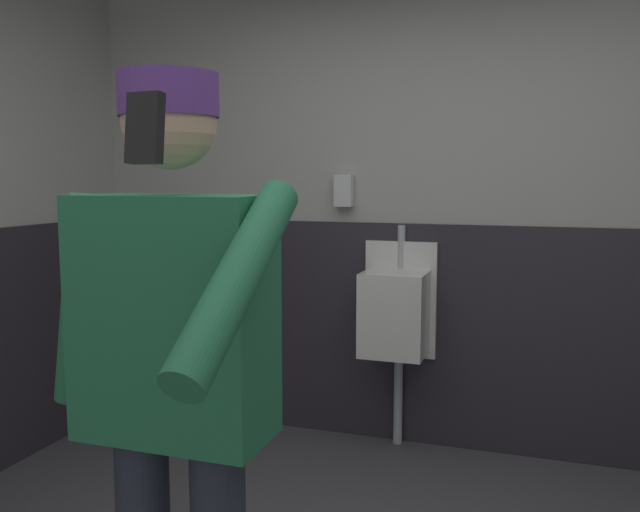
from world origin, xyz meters
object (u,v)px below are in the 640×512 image
at_px(urinal_solo, 396,312).
at_px(cell_phone, 145,128).
at_px(person, 174,363).
at_px(soap_dispenser, 344,191).

xyz_separation_m(urinal_solo, cell_phone, (0.15, -2.57, 0.80)).
xyz_separation_m(person, soap_dispenser, (-0.21, 2.19, 0.38)).
bearing_deg(urinal_solo, cell_phone, -86.71).
bearing_deg(cell_phone, soap_dispenser, 104.85).
relative_size(person, soap_dispenser, 9.72).
relative_size(urinal_solo, soap_dispenser, 6.89).
xyz_separation_m(urinal_solo, soap_dispenser, (-0.33, 0.12, 0.65)).
distance_m(urinal_solo, cell_phone, 2.70).
height_order(person, soap_dispenser, person).
height_order(urinal_solo, person, person).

